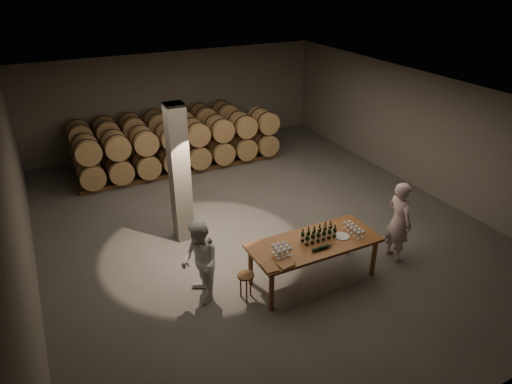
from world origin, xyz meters
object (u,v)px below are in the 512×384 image
tasting_table (314,246)px  plate (342,236)px  stool (246,279)px  person_woman (200,262)px  person_man (399,221)px  bottle_cluster (319,234)px  notebook_near (286,265)px

tasting_table → plate: (0.59, -0.10, 0.11)m
stool → person_woman: size_ratio=0.32×
tasting_table → stool: (-1.45, 0.08, -0.35)m
person_man → person_woman: size_ratio=1.07×
person_woman → person_man: bearing=82.8°
bottle_cluster → stool: bottle_cluster is taller
tasting_table → stool: bearing=176.9°
tasting_table → person_man: size_ratio=1.44×
stool → person_man: person_man is taller
tasting_table → bottle_cluster: bottle_cluster is taller
tasting_table → person_man: 2.01m
stool → person_man: (3.46, -0.23, 0.46)m
plate → person_man: (1.42, -0.05, -0.01)m
notebook_near → person_man: (2.90, 0.27, -0.01)m
bottle_cluster → plate: bottle_cluster is taller
tasting_table → bottle_cluster: 0.24m
plate → person_woman: person_woman is taller
bottle_cluster → person_woman: person_woman is taller
tasting_table → person_man: person_man is taller
bottle_cluster → notebook_near: (-1.01, -0.46, -0.09)m
tasting_table → person_woman: 2.26m
plate → person_man: size_ratio=0.17×
notebook_near → stool: bearing=129.1°
tasting_table → plate: size_ratio=8.56×
plate → bottle_cluster: bearing=163.7°
tasting_table → person_man: bearing=-4.4°
tasting_table → person_woman: size_ratio=1.55×
tasting_table → notebook_near: (-0.90, -0.42, 0.12)m
plate → person_woman: size_ratio=0.18×
tasting_table → stool: 1.50m
plate → notebook_near: (-1.48, -0.33, 0.01)m
tasting_table → person_woman: bearing=168.8°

